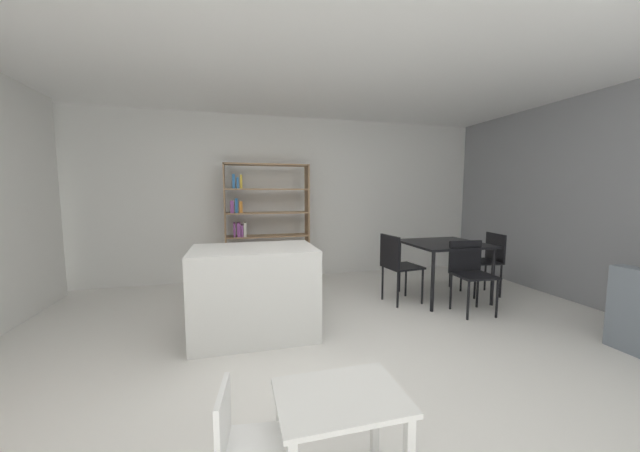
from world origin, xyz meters
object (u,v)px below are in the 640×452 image
at_px(kitchen_island, 254,291).
at_px(dining_chair_island_side, 397,262).
at_px(dining_chair_window_side, 487,257).
at_px(child_table, 340,413).
at_px(child_chair_left, 242,445).
at_px(open_bookshelf, 260,224).
at_px(dining_table, 444,248).
at_px(dining_chair_near, 470,269).

distance_m(kitchen_island, dining_chair_island_side, 1.94).
bearing_deg(dining_chair_window_side, child_table, -43.71).
bearing_deg(dining_chair_window_side, child_chair_left, -47.68).
bearing_deg(kitchen_island, open_bookshelf, 83.56).
height_order(child_table, dining_table, dining_table).
relative_size(child_table, dining_table, 0.61).
height_order(dining_chair_near, dining_chair_island_side, dining_chair_island_side).
bearing_deg(dining_chair_island_side, open_bookshelf, 42.42).
bearing_deg(dining_chair_window_side, kitchen_island, -73.95).
relative_size(child_chair_left, dining_table, 0.61).
distance_m(dining_chair_near, dining_chair_window_side, 0.86).
bearing_deg(dining_table, kitchen_island, -168.68).
distance_m(kitchen_island, dining_table, 2.65).
relative_size(kitchen_island, child_chair_left, 2.01).
distance_m(dining_chair_near, dining_chair_island_side, 0.88).
xyz_separation_m(kitchen_island, child_table, (0.29, -1.93, -0.04)).
bearing_deg(dining_chair_island_side, dining_chair_window_side, -97.37).
height_order(kitchen_island, child_table, kitchen_island).
bearing_deg(child_table, open_bookshelf, 91.12).
xyz_separation_m(child_table, dining_chair_island_side, (1.58, 2.44, 0.13)).
relative_size(child_chair_left, dining_chair_near, 0.71).
height_order(kitchen_island, dining_chair_near, kitchen_island).
bearing_deg(dining_chair_window_side, dining_chair_island_side, -82.65).
relative_size(child_chair_left, dining_chair_island_side, 0.67).
bearing_deg(dining_chair_near, open_bookshelf, 146.39).
height_order(child_chair_left, dining_chair_island_side, dining_chair_island_side).
height_order(child_table, dining_chair_island_side, dining_chair_island_side).
xyz_separation_m(open_bookshelf, dining_chair_window_side, (3.09, -1.40, -0.42)).
height_order(kitchen_island, dining_chair_island_side, dining_chair_island_side).
relative_size(child_table, dining_chair_window_side, 0.69).
distance_m(kitchen_island, dining_chair_near, 2.60).
xyz_separation_m(kitchen_island, dining_chair_island_side, (1.87, 0.51, 0.10)).
bearing_deg(child_table, dining_chair_near, 39.99).
bearing_deg(dining_table, dining_chair_island_side, -179.02).
xyz_separation_m(open_bookshelf, child_table, (0.08, -3.84, -0.54)).
relative_size(dining_chair_near, dining_chair_island_side, 0.95).
height_order(child_chair_left, dining_chair_window_side, dining_chair_window_side).
xyz_separation_m(open_bookshelf, dining_chair_island_side, (1.66, -1.40, -0.41)).
distance_m(open_bookshelf, dining_table, 2.76).
relative_size(kitchen_island, dining_chair_island_side, 1.35).
distance_m(kitchen_island, child_table, 1.95).
distance_m(open_bookshelf, child_chair_left, 3.90).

